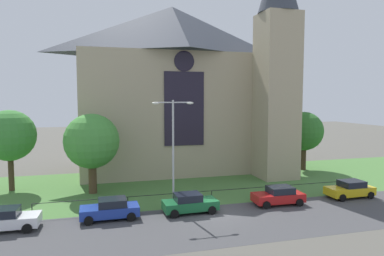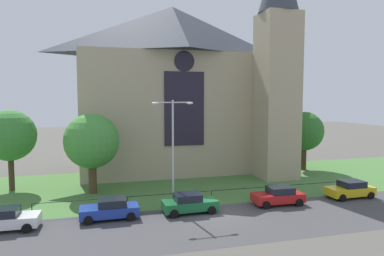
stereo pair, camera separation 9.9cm
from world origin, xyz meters
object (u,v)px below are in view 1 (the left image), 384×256
(tree_right_far, at_px, (304,131))
(tree_left_near, at_px, (92,142))
(streetlamp_near, at_px, (173,140))
(parked_car_blue, at_px, (110,209))
(tree_left_far, at_px, (10,136))
(parked_car_yellow, at_px, (350,189))
(parked_car_green, at_px, (190,203))
(church_building, at_px, (180,87))
(parked_car_red, at_px, (279,196))
(parked_car_white, at_px, (5,219))

(tree_right_far, bearing_deg, tree_left_near, -170.17)
(streetlamp_near, relative_size, parked_car_blue, 2.06)
(tree_left_far, relative_size, parked_car_yellow, 1.83)
(streetlamp_near, bearing_deg, tree_right_far, 29.31)
(tree_right_far, distance_m, parked_car_green, 21.88)
(church_building, bearing_deg, tree_left_far, -161.95)
(tree_left_near, bearing_deg, tree_left_far, 158.13)
(tree_left_near, bearing_deg, parked_car_red, -27.23)
(tree_left_far, xyz_separation_m, streetlamp_near, (13.90, -9.18, 0.20))
(tree_right_far, height_order, parked_car_green, tree_right_far)
(tree_left_near, height_order, parked_car_white, tree_left_near)
(parked_car_blue, bearing_deg, tree_right_far, -153.80)
(tree_left_near, bearing_deg, parked_car_yellow, -18.71)
(tree_right_far, xyz_separation_m, parked_car_yellow, (-2.87, -11.85, -4.02))
(tree_right_far, xyz_separation_m, tree_left_near, (-25.05, -4.34, 0.09))
(parked_car_blue, bearing_deg, parked_car_white, 2.72)
(parked_car_white, bearing_deg, tree_left_far, 102.49)
(parked_car_blue, bearing_deg, parked_car_yellow, 179.78)
(parked_car_white, height_order, parked_car_yellow, same)
(parked_car_blue, height_order, parked_car_green, same)
(church_building, xyz_separation_m, tree_left_far, (-17.97, -5.86, -4.98))
(parked_car_green, bearing_deg, tree_left_near, 131.55)
(tree_left_far, xyz_separation_m, parked_car_green, (14.83, -10.81, -4.54))
(church_building, xyz_separation_m, parked_car_white, (-15.97, -16.93, -9.53))
(tree_left_near, bearing_deg, parked_car_green, -46.88)
(tree_left_near, xyz_separation_m, parked_car_blue, (1.32, -7.65, -4.11))
(tree_right_far, bearing_deg, parked_car_green, -145.68)
(parked_car_yellow, bearing_deg, parked_car_white, 0.31)
(church_building, xyz_separation_m, streetlamp_near, (-4.07, -15.03, -4.78))
(parked_car_red, bearing_deg, parked_car_yellow, -177.02)
(parked_car_blue, distance_m, parked_car_green, 5.98)
(tree_left_far, xyz_separation_m, tree_left_near, (7.54, -3.02, -0.44))
(church_building, distance_m, parked_car_green, 19.46)
(church_building, bearing_deg, parked_car_red, -74.70)
(parked_car_blue, bearing_deg, tree_left_near, -80.81)
(church_building, xyz_separation_m, parked_car_red, (4.54, -16.59, -9.53))
(streetlamp_near, bearing_deg, tree_left_near, 135.98)
(tree_left_near, bearing_deg, parked_car_blue, -80.21)
(tree_right_far, height_order, streetlamp_near, streetlamp_near)
(church_building, bearing_deg, parked_car_yellow, -54.39)
(streetlamp_near, height_order, parked_car_white, streetlamp_near)
(parked_car_yellow, bearing_deg, tree_left_far, -20.32)
(church_building, relative_size, parked_car_blue, 6.16)
(church_building, distance_m, streetlamp_near, 16.29)
(church_building, xyz_separation_m, parked_car_green, (-3.15, -16.67, -9.53))
(church_building, bearing_deg, parked_car_green, -100.68)
(parked_car_green, bearing_deg, church_building, 77.74)
(streetlamp_near, xyz_separation_m, parked_car_blue, (-5.05, -1.50, -4.75))
(church_building, height_order, parked_car_yellow, church_building)
(tree_left_far, height_order, parked_car_yellow, tree_left_far)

